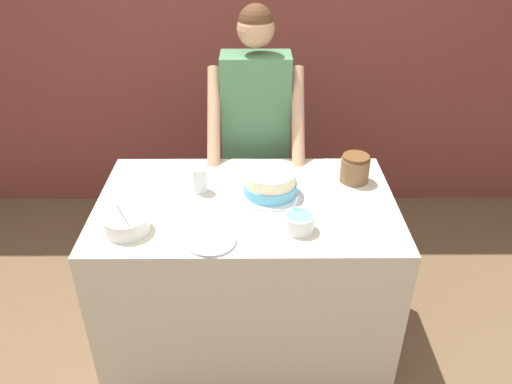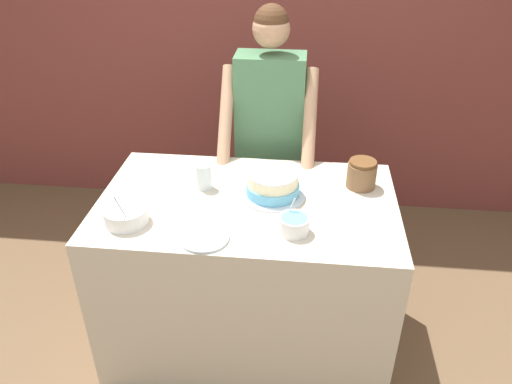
# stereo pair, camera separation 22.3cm
# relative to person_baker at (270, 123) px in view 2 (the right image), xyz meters

# --- Properties ---
(wall_back) EXTENTS (10.00, 0.05, 2.60)m
(wall_back) POSITION_rel_person_baker_xyz_m (-0.05, 0.83, 0.28)
(wall_back) COLOR brown
(wall_back) RESTS_ON ground_plane
(counter) EXTENTS (1.44, 0.88, 0.91)m
(counter) POSITION_rel_person_baker_xyz_m (-0.05, -0.68, -0.57)
(counter) COLOR beige
(counter) RESTS_ON ground_plane
(person_baker) EXTENTS (0.54, 0.47, 1.69)m
(person_baker) POSITION_rel_person_baker_xyz_m (0.00, 0.00, 0.00)
(person_baker) COLOR #2D2D38
(person_baker) RESTS_ON ground_plane
(cake) EXTENTS (0.33, 0.33, 0.13)m
(cake) POSITION_rel_person_baker_xyz_m (0.07, -0.62, -0.05)
(cake) COLOR silver
(cake) RESTS_ON counter
(frosting_bowl_blue) EXTENTS (0.14, 0.14, 0.14)m
(frosting_bowl_blue) POSITION_rel_person_baker_xyz_m (0.18, -0.92, -0.07)
(frosting_bowl_blue) COLOR white
(frosting_bowl_blue) RESTS_ON counter
(frosting_bowl_white) EXTENTS (0.20, 0.20, 0.18)m
(frosting_bowl_white) POSITION_rel_person_baker_xyz_m (-0.57, -0.92, -0.07)
(frosting_bowl_white) COLOR white
(frosting_bowl_white) RESTS_ON counter
(drinking_glass) EXTENTS (0.08, 0.08, 0.13)m
(drinking_glass) POSITION_rel_person_baker_xyz_m (-0.28, -0.59, -0.05)
(drinking_glass) COLOR silver
(drinking_glass) RESTS_ON counter
(ceramic_plate) EXTENTS (0.21, 0.21, 0.01)m
(ceramic_plate) POSITION_rel_person_baker_xyz_m (-0.20, -1.01, -0.10)
(ceramic_plate) COLOR silver
(ceramic_plate) RESTS_ON counter
(stoneware_jar) EXTENTS (0.15, 0.15, 0.14)m
(stoneware_jar) POSITION_rel_person_baker_xyz_m (0.50, -0.49, -0.04)
(stoneware_jar) COLOR brown
(stoneware_jar) RESTS_ON counter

